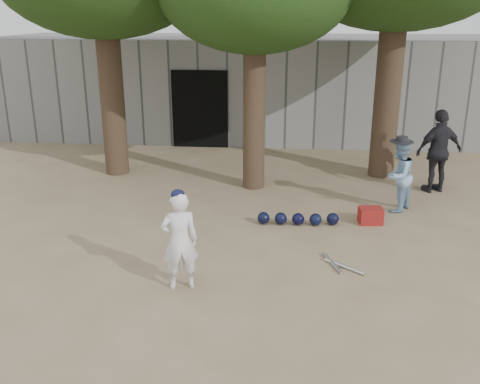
# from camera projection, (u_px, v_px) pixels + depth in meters

# --- Properties ---
(ground) EXTENTS (70.00, 70.00, 0.00)m
(ground) POSITION_uv_depth(u_px,v_px,m) (195.00, 270.00, 8.17)
(ground) COLOR #937C5E
(ground) RESTS_ON ground
(boy_player) EXTENTS (0.61, 0.50, 1.44)m
(boy_player) POSITION_uv_depth(u_px,v_px,m) (180.00, 241.00, 7.45)
(boy_player) COLOR white
(boy_player) RESTS_ON ground
(spectator_blue) EXTENTS (0.84, 0.88, 1.43)m
(spectator_blue) POSITION_uv_depth(u_px,v_px,m) (399.00, 176.00, 10.40)
(spectator_blue) COLOR #89B0D4
(spectator_blue) RESTS_ON ground
(spectator_dark) EXTENTS (1.15, 0.78, 1.81)m
(spectator_dark) POSITION_uv_depth(u_px,v_px,m) (439.00, 151.00, 11.48)
(spectator_dark) COLOR black
(spectator_dark) RESTS_ON ground
(red_bag) EXTENTS (0.45, 0.36, 0.30)m
(red_bag) POSITION_uv_depth(u_px,v_px,m) (371.00, 216.00, 9.95)
(red_bag) COLOR maroon
(red_bag) RESTS_ON ground
(back_building) EXTENTS (16.00, 5.24, 3.00)m
(back_building) POSITION_uv_depth(u_px,v_px,m) (249.00, 84.00, 17.43)
(back_building) COLOR gray
(back_building) RESTS_ON ground
(helmet_row) EXTENTS (1.51, 0.31, 0.23)m
(helmet_row) POSITION_uv_depth(u_px,v_px,m) (298.00, 219.00, 9.89)
(helmet_row) COLOR black
(helmet_row) RESTS_ON ground
(bat_pile) EXTENTS (0.62, 0.72, 0.06)m
(bat_pile) POSITION_uv_depth(u_px,v_px,m) (338.00, 265.00, 8.29)
(bat_pile) COLOR silver
(bat_pile) RESTS_ON ground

